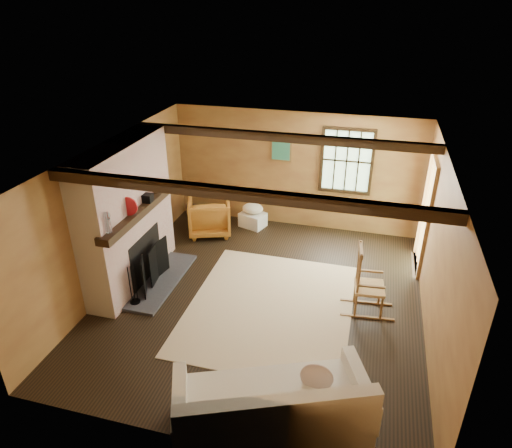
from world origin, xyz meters
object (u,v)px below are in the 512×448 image
(laundry_basket, at_px, (253,220))
(armchair, at_px, (209,216))
(fireplace, at_px, (129,221))
(rocking_chair, at_px, (367,285))
(sofa, at_px, (273,411))

(laundry_basket, bearing_deg, armchair, -147.35)
(fireplace, height_order, armchair, fireplace)
(laundry_basket, distance_m, armchair, 0.95)
(armchair, bearing_deg, fireplace, 51.09)
(laundry_basket, bearing_deg, fireplace, -120.42)
(rocking_chair, xyz_separation_m, armchair, (-3.20, 1.82, -0.09))
(sofa, height_order, armchair, sofa)
(fireplace, bearing_deg, sofa, -38.82)
(rocking_chair, xyz_separation_m, sofa, (-0.87, -2.50, -0.16))
(rocking_chair, bearing_deg, armchair, 55.08)
(fireplace, distance_m, rocking_chair, 3.90)
(fireplace, relative_size, sofa, 1.03)
(sofa, height_order, laundry_basket, sofa)
(fireplace, height_order, laundry_basket, fireplace)
(rocking_chair, distance_m, armchair, 3.68)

